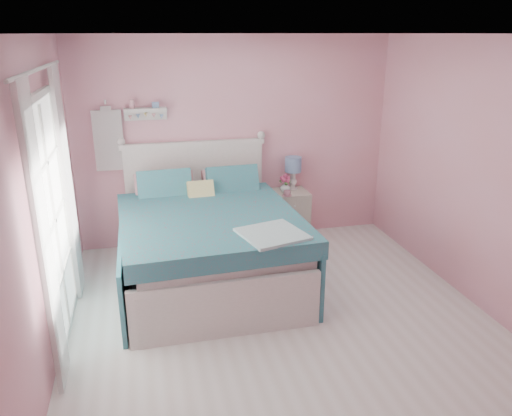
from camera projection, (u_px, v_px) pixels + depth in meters
name	position (u px, v px, depth m)	size (l,w,h in m)	color
floor	(284.00, 325.00, 4.70)	(4.50, 4.50, 0.00)	silver
room_shell	(288.00, 162.00, 4.18)	(4.50, 4.50, 4.50)	pink
bed	(208.00, 244.00, 5.44)	(1.90, 2.35, 1.34)	silver
nightstand	(289.00, 215.00, 6.57)	(0.46, 0.45, 0.66)	beige
table_lamp	(293.00, 167.00, 6.47)	(0.21, 0.21, 0.43)	white
vase	(285.00, 187.00, 6.41)	(0.13, 0.13, 0.14)	white
teacup	(287.00, 193.00, 6.28)	(0.09, 0.09, 0.07)	#CA879E
roses	(285.00, 179.00, 6.37)	(0.14, 0.11, 0.12)	#BF416E
wall_shelf	(145.00, 111.00, 5.90)	(0.50, 0.15, 0.25)	silver
hanging_dress	(109.00, 141.00, 5.90)	(0.34, 0.03, 0.72)	white
french_door	(53.00, 221.00, 4.28)	(0.04, 1.32, 2.16)	silver
curtain_near	(44.00, 243.00, 3.58)	(0.04, 0.40, 2.32)	white
curtain_far	(68.00, 185.00, 4.94)	(0.04, 0.40, 2.32)	white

